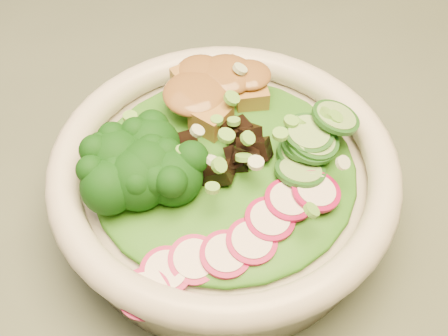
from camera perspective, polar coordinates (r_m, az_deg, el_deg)
dining_table at (r=0.59m, az=-3.69°, el=-9.87°), size 1.20×0.80×0.75m
salad_bowl at (r=0.46m, az=0.00°, el=-1.49°), size 0.25×0.25×0.07m
lettuce_bed at (r=0.44m, az=0.00°, el=0.08°), size 0.19×0.19×0.02m
broccoli_florets at (r=0.43m, az=-7.63°, el=-0.10°), size 0.08×0.08×0.04m
radish_slices at (r=0.40m, az=2.10°, el=-6.25°), size 0.11×0.05×0.02m
cucumber_slices at (r=0.45m, az=7.71°, el=2.01°), size 0.07×0.07×0.03m
mushroom_heap at (r=0.44m, az=-0.29°, el=2.24°), size 0.07×0.07×0.04m
tofu_cubes at (r=0.47m, az=-1.21°, el=6.36°), size 0.09×0.07×0.03m
peanut_sauce at (r=0.47m, az=-1.24°, el=7.42°), size 0.07×0.05×0.01m
scallion_garnish at (r=0.43m, az=0.00°, el=1.94°), size 0.18×0.18×0.02m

